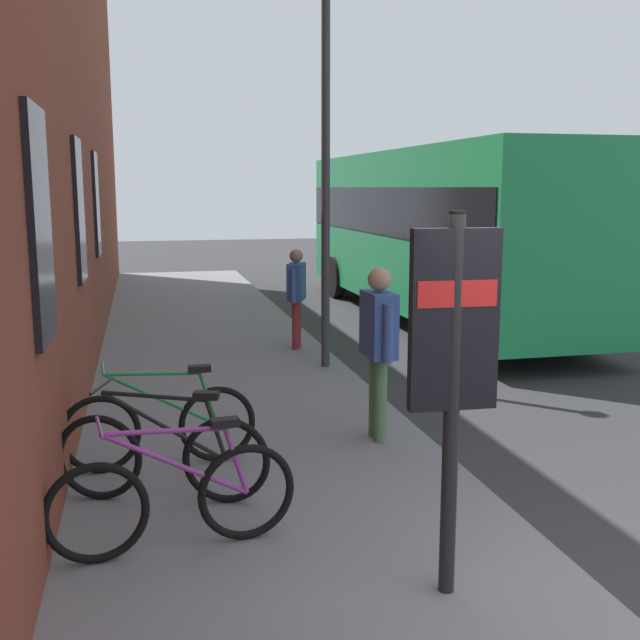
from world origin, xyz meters
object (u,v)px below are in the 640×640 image
(bicycle_nearest_sign, at_px, (175,498))
(bicycle_by_door, at_px, (161,426))
(transit_info_sign, at_px, (453,345))
(street_lamp, at_px, (326,141))
(bicycle_leaning_wall, at_px, (163,455))
(pedestrian_near_bus, at_px, (296,288))
(pedestrian_crossing_street, at_px, (379,336))
(city_bus, at_px, (436,225))

(bicycle_nearest_sign, height_order, bicycle_by_door, same)
(transit_info_sign, xyz_separation_m, street_lamp, (6.19, -0.70, 1.56))
(bicycle_by_door, relative_size, street_lamp, 0.33)
(bicycle_leaning_wall, bearing_deg, pedestrian_near_bus, -21.67)
(bicycle_nearest_sign, height_order, transit_info_sign, transit_info_sign)
(pedestrian_crossing_street, bearing_deg, transit_info_sign, 171.02)
(bicycle_nearest_sign, height_order, pedestrian_crossing_street, pedestrian_crossing_street)
(bicycle_by_door, distance_m, pedestrian_crossing_street, 2.29)
(city_bus, xyz_separation_m, pedestrian_crossing_street, (-7.37, 3.53, -0.73))
(bicycle_nearest_sign, distance_m, pedestrian_near_bus, 6.94)
(bicycle_nearest_sign, bearing_deg, bicycle_by_door, 1.76)
(bicycle_leaning_wall, xyz_separation_m, bicycle_by_door, (0.80, -0.00, 0.00))
(bicycle_nearest_sign, distance_m, bicycle_leaning_wall, 0.90)
(bicycle_leaning_wall, xyz_separation_m, pedestrian_crossing_street, (1.11, -2.17, 0.68))
(bicycle_nearest_sign, distance_m, pedestrian_crossing_street, 3.00)
(bicycle_nearest_sign, xyz_separation_m, street_lamp, (5.24, -2.35, 2.77))
(bicycle_by_door, height_order, transit_info_sign, transit_info_sign)
(bicycle_nearest_sign, relative_size, bicycle_by_door, 1.00)
(bicycle_leaning_wall, xyz_separation_m, street_lamp, (4.35, -2.40, 2.77))
(transit_info_sign, distance_m, city_bus, 11.08)
(bicycle_nearest_sign, bearing_deg, street_lamp, -24.12)
(bicycle_nearest_sign, bearing_deg, city_bus, -31.05)
(city_bus, bearing_deg, street_lamp, 141.43)
(bicycle_leaning_wall, bearing_deg, street_lamp, -28.95)
(bicycle_nearest_sign, relative_size, city_bus, 0.17)
(bicycle_nearest_sign, xyz_separation_m, transit_info_sign, (-0.94, -1.65, 1.21))
(pedestrian_near_bus, bearing_deg, transit_info_sign, 175.85)
(pedestrian_near_bus, bearing_deg, street_lamp, -173.23)
(street_lamp, bearing_deg, bicycle_nearest_sign, 155.88)
(bicycle_leaning_wall, distance_m, pedestrian_near_bus, 6.12)
(bicycle_nearest_sign, relative_size, pedestrian_near_bus, 1.11)
(street_lamp, bearing_deg, transit_info_sign, 173.55)
(pedestrian_near_bus, bearing_deg, city_bus, -50.73)
(city_bus, height_order, street_lamp, street_lamp)
(transit_info_sign, relative_size, city_bus, 0.23)
(bicycle_leaning_wall, relative_size, bicycle_by_door, 0.97)
(bicycle_by_door, bearing_deg, bicycle_nearest_sign, -178.24)
(transit_info_sign, xyz_separation_m, pedestrian_near_bus, (7.50, -0.54, -0.63))
(bicycle_leaning_wall, relative_size, transit_info_sign, 0.71)
(bicycle_nearest_sign, distance_m, transit_info_sign, 2.25)
(bicycle_nearest_sign, relative_size, street_lamp, 0.33)
(bicycle_by_door, bearing_deg, pedestrian_crossing_street, -81.84)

